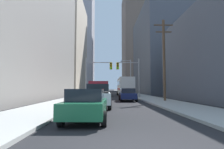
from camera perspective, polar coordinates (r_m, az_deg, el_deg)
name	(u,v)px	position (r m, az deg, el deg)	size (l,w,h in m)	color
sidewalk_left	(92,93)	(54.87, -6.09, -5.62)	(3.79, 160.00, 0.15)	#9E9E99
sidewalk_right	(128,93)	(55.02, 4.96, -5.63)	(3.79, 160.00, 0.15)	#9E9E99
city_bus	(125,86)	(36.12, 3.93, -3.50)	(2.71, 11.54, 3.40)	silver
pickup_truck_white	(97,96)	(15.31, -4.48, -6.44)	(2.20, 5.44, 1.90)	white
cargo_van_maroon	(99,90)	(21.52, -3.90, -4.82)	(2.16, 5.23, 2.26)	maroon
sedan_green	(86,105)	(9.11, -7.81, -9.05)	(1.95, 4.26, 1.52)	#195938
sedan_navy	(128,95)	(22.53, 4.76, -6.10)	(1.95, 4.24, 1.52)	#141E4C
sedan_black	(103,92)	(36.38, -2.76, -5.34)	(1.95, 4.21, 1.52)	black
traffic_signal_near_left	(98,71)	(28.26, -4.39, 0.97)	(3.98, 0.44, 6.00)	gray
traffic_signal_near_right	(129,72)	(28.41, 5.24, 0.90)	(3.49, 0.44, 6.00)	gray
utility_pole_right	(164,58)	(22.15, 15.54, 4.86)	(2.20, 0.28, 9.37)	brown
street_lamp_right	(129,74)	(39.49, 5.18, 0.22)	(2.22, 0.32, 7.50)	gray
building_left_mid_office	(59,47)	(59.71, -15.84, 8.13)	(14.45, 23.29, 28.09)	#B7A893
building_left_far_tower	(75,36)	(95.72, -11.17, 11.42)	(17.89, 18.06, 54.06)	#93939E
building_right_mid_block	(179,53)	(56.42, 19.61, 6.12)	(22.10, 25.63, 22.66)	#4C515B
building_right_far_highrise	(137,42)	(101.19, 7.64, 9.81)	(14.37, 24.90, 51.64)	#66564C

